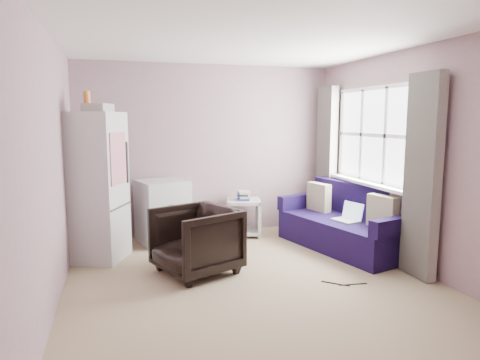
{
  "coord_description": "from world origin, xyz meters",
  "views": [
    {
      "loc": [
        -1.34,
        -4.15,
        1.7
      ],
      "look_at": [
        0.05,
        0.6,
        1.0
      ],
      "focal_mm": 32.0,
      "sensor_mm": 36.0,
      "label": 1
    }
  ],
  "objects_px": {
    "side_table": "(243,215)",
    "sofa": "(347,225)",
    "fridge": "(96,186)",
    "armchair": "(196,237)",
    "washing_machine": "(163,210)"
  },
  "relations": [
    {
      "from": "side_table",
      "to": "sofa",
      "type": "bearing_deg",
      "value": -40.56
    },
    {
      "from": "fridge",
      "to": "armchair",
      "type": "bearing_deg",
      "value": -13.84
    },
    {
      "from": "fridge",
      "to": "side_table",
      "type": "relative_size",
      "value": 3.08
    },
    {
      "from": "armchair",
      "to": "washing_machine",
      "type": "relative_size",
      "value": 0.94
    },
    {
      "from": "armchair",
      "to": "side_table",
      "type": "height_order",
      "value": "armchair"
    },
    {
      "from": "washing_machine",
      "to": "sofa",
      "type": "relative_size",
      "value": 0.43
    },
    {
      "from": "washing_machine",
      "to": "sofa",
      "type": "bearing_deg",
      "value": -38.63
    },
    {
      "from": "armchair",
      "to": "sofa",
      "type": "bearing_deg",
      "value": 77.77
    },
    {
      "from": "armchair",
      "to": "fridge",
      "type": "xyz_separation_m",
      "value": [
        -1.06,
        0.82,
        0.5
      ]
    },
    {
      "from": "armchair",
      "to": "sofa",
      "type": "distance_m",
      "value": 2.15
    },
    {
      "from": "fridge",
      "to": "sofa",
      "type": "distance_m",
      "value": 3.26
    },
    {
      "from": "washing_machine",
      "to": "sofa",
      "type": "xyz_separation_m",
      "value": [
        2.33,
        -0.96,
        -0.15
      ]
    },
    {
      "from": "washing_machine",
      "to": "sofa",
      "type": "distance_m",
      "value": 2.53
    },
    {
      "from": "fridge",
      "to": "sofa",
      "type": "height_order",
      "value": "fridge"
    },
    {
      "from": "fridge",
      "to": "washing_machine",
      "type": "xyz_separation_m",
      "value": [
        0.84,
        0.51,
        -0.45
      ]
    }
  ]
}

